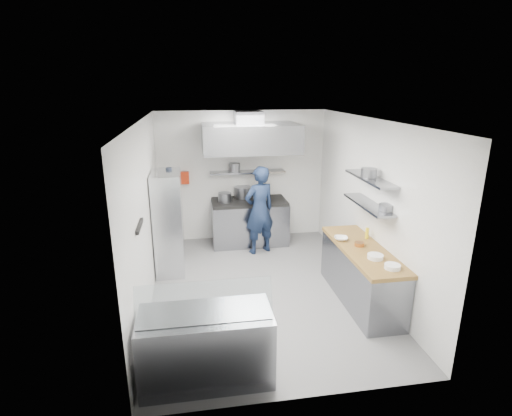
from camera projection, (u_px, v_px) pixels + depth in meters
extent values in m
plane|color=slate|center=(262.00, 289.00, 6.75)|extent=(5.00, 5.00, 0.00)
plane|color=silver|center=(262.00, 120.00, 5.92)|extent=(5.00, 5.00, 0.00)
cube|color=white|center=(242.00, 176.00, 8.69)|extent=(3.60, 2.80, 0.02)
cube|color=white|center=(306.00, 284.00, 3.98)|extent=(3.60, 2.80, 0.02)
cube|color=white|center=(146.00, 216.00, 6.06)|extent=(2.80, 5.00, 0.02)
cube|color=white|center=(369.00, 205.00, 6.61)|extent=(2.80, 5.00, 0.02)
cube|color=gray|center=(249.00, 223.00, 8.61)|extent=(1.60, 0.80, 0.90)
cube|color=black|center=(249.00, 202.00, 8.47)|extent=(1.57, 0.78, 0.06)
cylinder|color=slate|center=(225.00, 197.00, 8.31)|extent=(0.28, 0.28, 0.20)
cylinder|color=slate|center=(243.00, 192.00, 8.65)|extent=(0.37, 0.37, 0.24)
cylinder|color=slate|center=(262.00, 196.00, 8.50)|extent=(0.27, 0.27, 0.16)
cube|color=gray|center=(248.00, 172.00, 8.52)|extent=(1.60, 0.30, 0.04)
cylinder|color=slate|center=(235.00, 168.00, 8.43)|extent=(0.23, 0.23, 0.18)
cube|color=gray|center=(250.00, 138.00, 7.90)|extent=(1.90, 1.15, 0.55)
cube|color=slate|center=(249.00, 117.00, 8.00)|extent=(0.55, 0.55, 0.24)
cube|color=red|center=(184.00, 178.00, 8.44)|extent=(0.22, 0.10, 0.26)
imported|color=#13203B|center=(259.00, 210.00, 7.99)|extent=(0.77, 0.64, 1.80)
cube|color=silver|center=(169.00, 223.00, 7.19)|extent=(0.50, 0.90, 1.85)
cube|color=white|center=(169.00, 231.00, 7.13)|extent=(0.18, 0.22, 0.20)
cube|color=yellow|center=(168.00, 197.00, 7.42)|extent=(0.13, 0.17, 0.15)
cylinder|color=black|center=(169.00, 173.00, 7.14)|extent=(0.11, 0.11, 0.18)
cube|color=black|center=(140.00, 226.00, 5.17)|extent=(0.04, 0.55, 0.05)
cube|color=gray|center=(361.00, 276.00, 6.28)|extent=(0.62, 2.00, 0.84)
cube|color=olive|center=(363.00, 250.00, 6.15)|extent=(0.65, 2.04, 0.06)
cylinder|color=white|center=(392.00, 267.00, 5.44)|extent=(0.22, 0.22, 0.06)
cylinder|color=white|center=(375.00, 257.00, 5.75)|extent=(0.23, 0.23, 0.06)
cylinder|color=#B97034|center=(359.00, 244.00, 6.20)|extent=(0.15, 0.15, 0.06)
cylinder|color=yellow|center=(367.00, 233.00, 6.49)|extent=(0.06, 0.06, 0.18)
imported|color=white|center=(341.00, 238.00, 6.44)|extent=(0.27, 0.27, 0.05)
cube|color=gray|center=(368.00, 205.00, 6.27)|extent=(0.30, 1.30, 0.04)
cube|color=gray|center=(370.00, 178.00, 6.15)|extent=(0.30, 1.30, 0.04)
cylinder|color=slate|center=(386.00, 207.00, 5.89)|extent=(0.21, 0.21, 0.10)
cylinder|color=slate|center=(369.00, 173.00, 6.12)|extent=(0.24, 0.24, 0.14)
cube|color=gray|center=(206.00, 346.00, 4.58)|extent=(1.50, 0.70, 0.85)
cube|color=silver|center=(205.00, 302.00, 4.28)|extent=(1.47, 0.19, 0.42)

